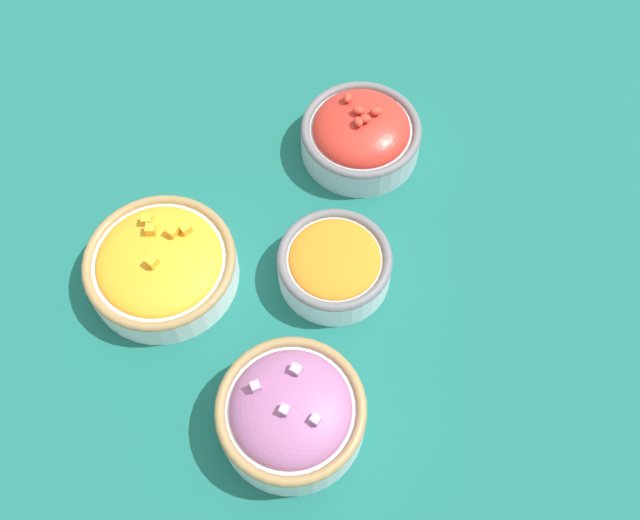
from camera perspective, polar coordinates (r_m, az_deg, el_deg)
ground_plane at (r=0.90m, az=0.00°, el=-0.89°), size 3.00×3.00×0.00m
bowl_carrots at (r=0.87m, az=1.17°, el=-0.34°), size 0.14×0.14×0.05m
bowl_squash at (r=0.89m, az=-12.61°, el=-0.38°), size 0.19×0.19×0.07m
bowl_red_onion at (r=0.79m, az=-2.32°, el=-12.08°), size 0.16×0.16×0.09m
bowl_cherry_tomatoes at (r=0.97m, az=3.28°, el=10.04°), size 0.16×0.16×0.08m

